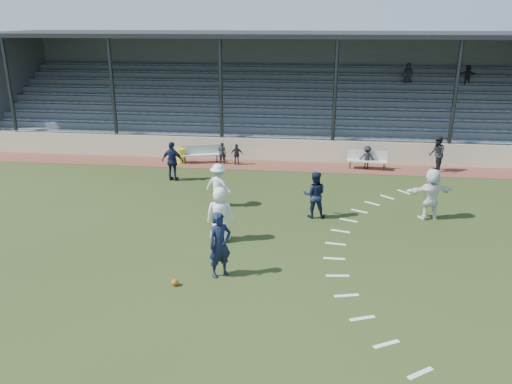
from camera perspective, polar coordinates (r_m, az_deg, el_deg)
ground at (r=16.53m, az=-1.05°, el=-7.10°), size 90.00×90.00×0.00m
cinder_track at (r=26.30m, az=2.11°, el=3.02°), size 34.00×2.00×0.02m
retaining_wall at (r=27.16m, az=2.32°, el=4.83°), size 34.00×0.18×1.20m
bench_left at (r=26.92m, az=-6.27°, el=4.57°), size 2.03×1.00×0.95m
bench_right at (r=26.18m, az=12.59°, el=3.80°), size 2.03×0.62×0.95m
trash_bin at (r=26.99m, az=-8.54°, el=4.11°), size 0.48×0.48×0.76m
football at (r=14.86m, az=-9.26°, el=-10.16°), size 0.20×0.20×0.20m
player_white_lead at (r=17.15m, az=-4.12°, el=-2.57°), size 0.97×0.65×1.95m
player_navy_lead at (r=14.85m, az=-4.14°, el=-6.03°), size 0.87×0.84×2.01m
player_navy_mid at (r=19.32m, az=6.71°, el=-0.30°), size 0.91×0.72×1.84m
player_white_wing at (r=20.40m, az=-4.31°, el=0.77°), size 1.31×1.00×1.79m
player_navy_wing at (r=23.98m, az=-9.50°, el=3.48°), size 1.16×0.63×1.88m
player_white_back at (r=20.16m, az=19.36°, el=-0.20°), size 1.96×1.05×2.01m
official at (r=26.60m, az=19.96°, el=4.11°), size 0.70×0.89×1.82m
sub_left_near at (r=26.54m, az=-3.89°, el=4.47°), size 0.44×0.29×1.17m
sub_left_far at (r=26.34m, az=-2.21°, el=4.32°), size 0.66×0.31×1.11m
sub_right at (r=26.17m, az=12.55°, el=3.89°), size 0.80×0.49×1.21m
grandstand at (r=31.43m, az=3.09°, el=9.77°), size 34.60×9.00×6.61m
penalty_arc at (r=16.52m, az=13.38°, el=-7.65°), size 3.89×14.63×0.01m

